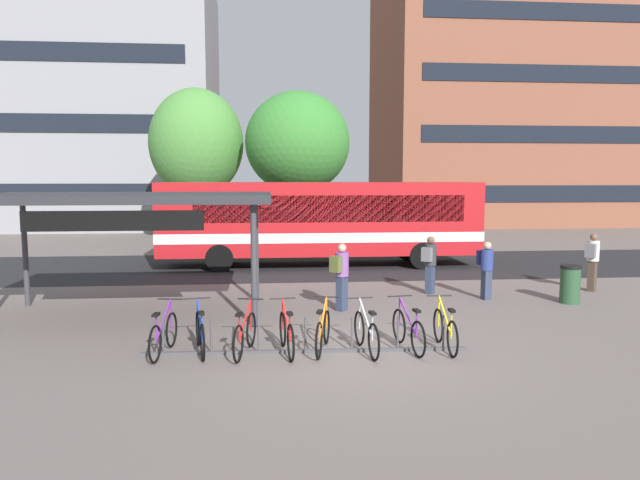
% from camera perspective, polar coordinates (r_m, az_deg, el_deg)
% --- Properties ---
extents(ground, '(200.00, 200.00, 0.00)m').
position_cam_1_polar(ground, '(11.55, 3.61, -10.91)').
color(ground, '#6B605B').
extents(bus_lane_asphalt, '(80.00, 7.20, 0.01)m').
position_cam_1_polar(bus_lane_asphalt, '(22.37, -0.78, -2.53)').
color(bus_lane_asphalt, '#232326').
rests_on(bus_lane_asphalt, ground).
extents(city_bus, '(12.04, 2.64, 3.20)m').
position_cam_1_polar(city_bus, '(22.19, -0.19, 2.00)').
color(city_bus, red).
rests_on(city_bus, ground).
extents(bike_rack, '(6.33, 0.28, 0.70)m').
position_cam_1_polar(bike_rack, '(11.46, -1.44, -10.53)').
color(bike_rack, '#47474C').
rests_on(bike_rack, ground).
extents(parked_bicycle_purple_0, '(0.52, 1.71, 0.99)m').
position_cam_1_polar(parked_bicycle_purple_0, '(11.65, -15.09, -8.99)').
color(parked_bicycle_purple_0, black).
rests_on(parked_bicycle_purple_0, ground).
extents(parked_bicycle_blue_1, '(0.54, 1.70, 0.99)m').
position_cam_1_polar(parked_bicycle_blue_1, '(11.59, -11.67, -8.99)').
color(parked_bicycle_blue_1, black).
rests_on(parked_bicycle_blue_1, ground).
extents(parked_bicycle_red_2, '(0.56, 1.70, 0.99)m').
position_cam_1_polar(parked_bicycle_red_2, '(11.37, -7.37, -9.21)').
color(parked_bicycle_red_2, black).
rests_on(parked_bicycle_red_2, ground).
extents(parked_bicycle_red_3, '(0.52, 1.72, 0.99)m').
position_cam_1_polar(parked_bicycle_red_3, '(11.35, -3.30, -9.19)').
color(parked_bicycle_red_3, black).
rests_on(parked_bicycle_red_3, ground).
extents(parked_bicycle_orange_4, '(0.61, 1.68, 0.99)m').
position_cam_1_polar(parked_bicycle_orange_4, '(11.47, 0.29, -9.01)').
color(parked_bicycle_orange_4, black).
rests_on(parked_bicycle_orange_4, ground).
extents(parked_bicycle_silver_5, '(0.52, 1.72, 0.99)m').
position_cam_1_polar(parked_bicycle_silver_5, '(11.42, 4.56, -9.10)').
color(parked_bicycle_silver_5, black).
rests_on(parked_bicycle_silver_5, ground).
extents(parked_bicycle_purple_6, '(0.52, 1.71, 0.99)m').
position_cam_1_polar(parked_bicycle_purple_6, '(11.69, 8.65, -8.79)').
color(parked_bicycle_purple_6, black).
rests_on(parked_bicycle_purple_6, ground).
extents(parked_bicycle_yellow_7, '(0.52, 1.72, 0.99)m').
position_cam_1_polar(parked_bicycle_yellow_7, '(11.85, 12.18, -8.66)').
color(parked_bicycle_yellow_7, black).
rests_on(parked_bicycle_yellow_7, ground).
extents(transit_shelter, '(6.84, 3.50, 3.00)m').
position_cam_1_polar(transit_shelter, '(14.77, -18.27, 3.66)').
color(transit_shelter, '#38383D').
rests_on(transit_shelter, ground).
extents(commuter_navy_pack_0, '(0.38, 0.56, 1.62)m').
position_cam_1_polar(commuter_navy_pack_0, '(16.81, 15.99, -2.47)').
color(commuter_navy_pack_0, '#2D3851').
rests_on(commuter_navy_pack_0, ground).
extents(commuter_olive_pack_1, '(0.59, 0.59, 1.72)m').
position_cam_1_polar(commuter_olive_pack_1, '(14.73, 2.09, -3.18)').
color(commuter_olive_pack_1, '#2D3851').
rests_on(commuter_olive_pack_1, ground).
extents(commuter_grey_pack_2, '(0.59, 0.58, 1.74)m').
position_cam_1_polar(commuter_grey_pack_2, '(19.06, 25.17, -1.60)').
color(commuter_grey_pack_2, '#47382D').
rests_on(commuter_grey_pack_2, ground).
extents(commuter_grey_pack_3, '(0.57, 0.60, 1.68)m').
position_cam_1_polar(commuter_grey_pack_3, '(17.19, 10.73, -2.04)').
color(commuter_grey_pack_3, '#2D3851').
rests_on(commuter_grey_pack_3, ground).
extents(trash_bin, '(0.55, 0.55, 1.03)m').
position_cam_1_polar(trash_bin, '(17.11, 23.33, -3.99)').
color(trash_bin, '#284C2D').
rests_on(trash_bin, ground).
extents(street_tree_0, '(4.68, 4.68, 7.81)m').
position_cam_1_polar(street_tree_0, '(30.14, -12.03, 9.26)').
color(street_tree_0, brown).
rests_on(street_tree_0, ground).
extents(street_tree_1, '(4.95, 4.95, 7.43)m').
position_cam_1_polar(street_tree_1, '(27.93, -2.22, 9.51)').
color(street_tree_1, brown).
rests_on(street_tree_1, ground).
extents(building_left_wing, '(19.66, 10.46, 16.42)m').
position_cam_1_polar(building_left_wing, '(43.62, -23.63, 12.01)').
color(building_left_wing, gray).
rests_on(building_left_wing, ground).
extents(building_right_wing, '(19.25, 12.51, 19.27)m').
position_cam_1_polar(building_right_wing, '(47.10, 18.20, 13.49)').
color(building_right_wing, brown).
rests_on(building_right_wing, ground).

